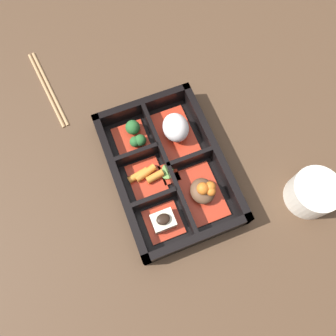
# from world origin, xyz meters

# --- Properties ---
(ground_plane) EXTENTS (3.00, 3.00, 0.00)m
(ground_plane) POSITION_xyz_m (0.00, 0.00, 0.00)
(ground_plane) COLOR #4C3523
(bento_base) EXTENTS (0.30, 0.21, 0.01)m
(bento_base) POSITION_xyz_m (0.00, 0.00, 0.01)
(bento_base) COLOR black
(bento_base) RESTS_ON ground_plane
(bento_rim) EXTENTS (0.30, 0.21, 0.05)m
(bento_rim) POSITION_xyz_m (0.00, -0.00, 0.02)
(bento_rim) COLOR black
(bento_rim) RESTS_ON ground_plane
(bowl_rice) EXTENTS (0.11, 0.07, 0.06)m
(bowl_rice) POSITION_xyz_m (-0.07, 0.04, 0.03)
(bowl_rice) COLOR #B22D19
(bowl_rice) RESTS_ON bento_base
(bowl_stew) EXTENTS (0.11, 0.07, 0.05)m
(bowl_stew) POSITION_xyz_m (0.07, 0.04, 0.03)
(bowl_stew) COLOR #B22D19
(bowl_stew) RESTS_ON bento_base
(bowl_greens) EXTENTS (0.07, 0.06, 0.03)m
(bowl_greens) POSITION_xyz_m (-0.09, -0.04, 0.02)
(bowl_greens) COLOR #B22D19
(bowl_greens) RESTS_ON bento_base
(bowl_carrots) EXTENTS (0.07, 0.07, 0.02)m
(bowl_carrots) POSITION_xyz_m (-0.00, -0.04, 0.02)
(bowl_carrots) COLOR #B22D19
(bowl_carrots) RESTS_ON bento_base
(bowl_tofu) EXTENTS (0.06, 0.06, 0.03)m
(bowl_tofu) POSITION_xyz_m (0.09, -0.04, 0.02)
(bowl_tofu) COLOR #B22D19
(bowl_tofu) RESTS_ON bento_base
(bowl_pickles) EXTENTS (0.04, 0.03, 0.01)m
(bowl_pickles) POSITION_xyz_m (0.00, -0.00, 0.02)
(bowl_pickles) COLOR #B22D19
(bowl_pickles) RESTS_ON bento_base
(tea_cup) EXTENTS (0.09, 0.09, 0.06)m
(tea_cup) POSITION_xyz_m (0.14, 0.23, 0.03)
(tea_cup) COLOR beige
(tea_cup) RESTS_ON ground_plane
(chopsticks) EXTENTS (0.21, 0.04, 0.01)m
(chopsticks) POSITION_xyz_m (-0.27, -0.17, 0.00)
(chopsticks) COLOR #A87F51
(chopsticks) RESTS_ON ground_plane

